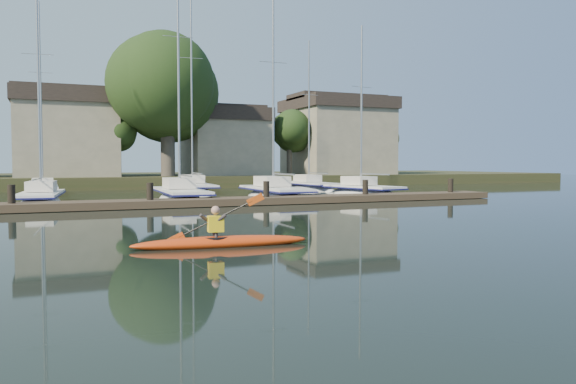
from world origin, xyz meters
name	(u,v)px	position (x,y,z in m)	size (l,w,h in m)	color
ground	(347,242)	(0.00, 0.00, 0.00)	(160.00, 160.00, 0.00)	black
kayak	(221,240)	(-3.44, 0.50, 0.18)	(4.66, 1.18, 1.48)	red
dock	(211,202)	(0.00, 14.00, 0.20)	(34.00, 2.00, 1.80)	#463A28
sailboat_1	(41,207)	(-7.89, 19.07, -0.19)	(2.87, 8.51, 13.65)	white
sailboat_2	(181,204)	(-0.56, 18.44, -0.20)	(2.68, 9.78, 16.03)	white
sailboat_3	(275,202)	(5.19, 18.28, -0.21)	(2.46, 8.93, 14.35)	white
sailboat_4	(363,198)	(11.74, 18.87, -0.20)	(3.42, 7.66, 12.56)	white
sailboat_5	(43,198)	(-7.84, 27.32, -0.17)	(2.00, 8.47, 14.01)	white
sailboat_6	(193,195)	(2.26, 27.10, -0.19)	(2.98, 10.70, 16.79)	white
sailboat_7	(310,192)	(11.61, 26.75, -0.19)	(2.51, 8.21, 13.09)	white
shore	(153,151)	(1.61, 40.29, 3.23)	(90.00, 25.25, 12.75)	#2A3319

